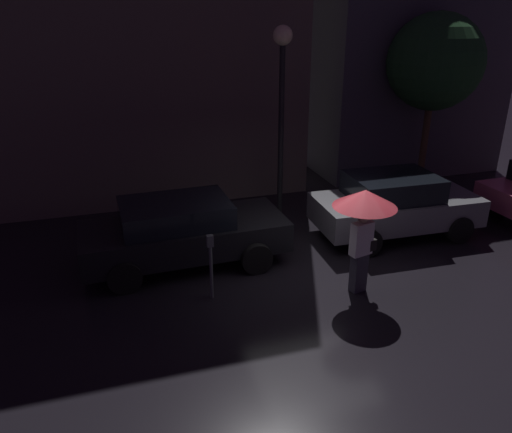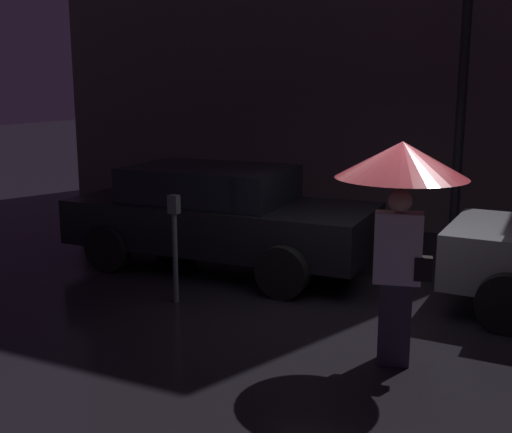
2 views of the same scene
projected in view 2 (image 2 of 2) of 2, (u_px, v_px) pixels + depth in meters
The scene contains 5 objects.
ground_plane at pixel (353, 329), 6.91m from camera, with size 60.00×60.00×0.00m, color black.
parked_car_black at pixel (218, 215), 9.11m from camera, with size 4.36×1.97×1.45m.
pedestrian_with_umbrella at pixel (401, 184), 5.74m from camera, with size 1.19×1.19×2.10m.
parking_meter at pixel (175, 237), 7.61m from camera, with size 0.12×0.10×1.31m.
street_lamp_near at pixel (467, 20), 9.14m from camera, with size 0.47×0.47×4.78m.
Camera 2 is at (1.89, -6.32, 2.61)m, focal length 45.00 mm.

